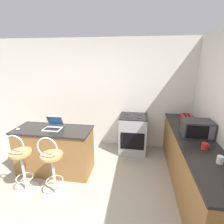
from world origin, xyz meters
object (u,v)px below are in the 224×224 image
(bar_stool_near, at_px, (22,165))
(mug_white, at_px, (220,160))
(bar_stool_far, at_px, (52,168))
(microwave, at_px, (197,128))
(toaster, at_px, (186,119))
(laptop, at_px, (54,125))
(stove_range, at_px, (133,134))
(mug_blue, at_px, (189,116))
(wine_glass_short, at_px, (17,124))
(mug_red, at_px, (205,146))

(bar_stool_near, relative_size, mug_white, 10.83)
(bar_stool_near, relative_size, bar_stool_far, 1.00)
(bar_stool_near, distance_m, microwave, 2.94)
(bar_stool_near, xyz_separation_m, toaster, (2.79, 1.31, 0.47))
(laptop, height_order, stove_range, laptop)
(mug_blue, distance_m, wine_glass_short, 3.50)
(bar_stool_near, bearing_deg, microwave, 14.00)
(mug_white, height_order, mug_blue, mug_white)
(laptop, bearing_deg, wine_glass_short, -167.02)
(bar_stool_near, bearing_deg, stove_range, 42.92)
(laptop, distance_m, toaster, 2.60)
(toaster, distance_m, mug_white, 1.41)
(toaster, bearing_deg, wine_glass_short, -165.89)
(stove_range, distance_m, wine_glass_short, 2.43)
(bar_stool_far, xyz_separation_m, stove_range, (1.20, 1.60, -0.06))
(bar_stool_far, height_order, mug_white, bar_stool_far)
(wine_glass_short, bearing_deg, toaster, 14.11)
(mug_white, bearing_deg, stove_range, 123.47)
(microwave, xyz_separation_m, mug_white, (0.05, -0.81, -0.09))
(stove_range, bearing_deg, mug_blue, 2.81)
(mug_white, xyz_separation_m, wine_glass_short, (-3.23, 0.62, 0.05))
(mug_red, height_order, wine_glass_short, wine_glass_short)
(laptop, bearing_deg, microwave, 0.93)
(bar_stool_near, relative_size, microwave, 2.26)
(mug_white, distance_m, mug_blue, 1.77)
(mug_blue, height_order, mug_red, mug_red)
(bar_stool_near, distance_m, bar_stool_far, 0.53)
(bar_stool_far, distance_m, mug_white, 2.37)
(bar_stool_near, height_order, laptop, laptop)
(bar_stool_far, height_order, toaster, toaster)
(bar_stool_near, bearing_deg, toaster, 25.08)
(bar_stool_near, distance_m, mug_blue, 3.40)
(stove_range, bearing_deg, wine_glass_short, -152.47)
(bar_stool_far, bearing_deg, microwave, 17.08)
(mug_white, height_order, mug_red, same)
(laptop, xyz_separation_m, microwave, (2.54, 0.04, 0.08))
(bar_stool_far, relative_size, wine_glass_short, 7.44)
(mug_blue, relative_size, mug_red, 1.01)
(laptop, relative_size, toaster, 1.07)
(microwave, xyz_separation_m, toaster, (-0.02, 0.61, -0.05))
(mug_white, bearing_deg, mug_blue, 87.45)
(mug_blue, bearing_deg, stove_range, -177.19)
(wine_glass_short, bearing_deg, mug_blue, 19.21)
(stove_range, relative_size, mug_red, 8.86)
(laptop, height_order, mug_red, laptop)
(laptop, height_order, toaster, laptop)
(bar_stool_near, bearing_deg, wine_glass_short, 126.06)
(bar_stool_near, distance_m, mug_red, 2.83)
(bar_stool_near, relative_size, mug_red, 10.49)
(bar_stool_far, bearing_deg, mug_white, -2.64)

